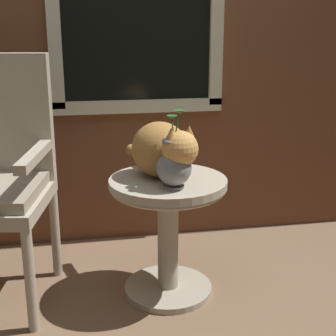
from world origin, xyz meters
TOP-DOWN VIEW (x-y plane):
  - ground_plane at (0.00, 0.00)m, footprint 6.00×6.00m
  - back_wall at (0.00, 0.84)m, footprint 4.00×0.07m
  - wicker_side_table at (0.10, 0.18)m, footprint 0.52×0.52m
  - cat at (0.08, 0.20)m, footprint 0.32×0.57m
  - pewter_vase_with_ivy at (0.10, 0.05)m, footprint 0.15×0.15m

SIDE VIEW (x-z plane):
  - ground_plane at x=0.00m, z-range 0.00..0.00m
  - wicker_side_table at x=0.10m, z-range 0.10..0.66m
  - pewter_vase_with_ivy at x=0.10m, z-range 0.50..0.82m
  - cat at x=0.08m, z-range 0.56..0.82m
  - back_wall at x=0.00m, z-range 0.00..2.60m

